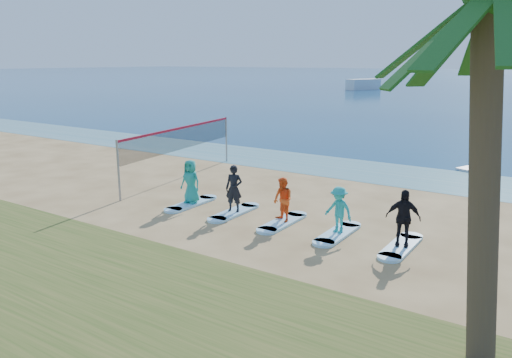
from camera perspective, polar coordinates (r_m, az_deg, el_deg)
The scene contains 16 objects.
ground at distance 17.30m, azimuth -0.51°, elevation -5.33°, with size 600.00×600.00×0.00m, color tan.
shallow_water at distance 26.34m, azimuth 12.43°, elevation 0.95°, with size 600.00×600.00×0.00m, color teal.
volleyball_net at distance 24.10m, azimuth -8.58°, elevation 4.56°, with size 1.40×8.99×2.50m.
paddleboard at distance 28.94m, azimuth 24.09°, elevation 1.30°, with size 0.70×3.00×0.12m, color silver.
paddleboarder at distance 28.80m, azimuth 24.24°, elevation 2.84°, with size 1.36×0.43×1.46m, color tan.
boat_offshore_a at distance 99.03m, azimuth 12.13°, elevation 9.96°, with size 2.47×6.87×1.98m, color silver.
surfboard_0 at distance 19.87m, azimuth -7.40°, elevation -2.80°, with size 0.70×2.20×0.09m, color #A4E2FF.
student_0 at distance 19.64m, azimuth -7.48°, elevation -0.28°, with size 0.84×0.54×1.71m, color teal.
surfboard_1 at distance 18.61m, azimuth -2.51°, elevation -3.83°, with size 0.70×2.20×0.09m, color #A4E2FF.
student_1 at distance 18.36m, azimuth -2.54°, elevation -1.10°, with size 0.63×0.42×1.74m, color black.
surfboard_2 at distance 17.51m, azimuth 3.05°, elevation -4.96°, with size 0.70×2.20×0.09m, color #A4E2FF.
student_2 at distance 17.27m, azimuth 3.09°, elevation -2.39°, with size 0.75×0.58×1.54m, color #F55419.
surfboard_3 at distance 16.60m, azimuth 9.32°, elevation -6.17°, with size 0.70×2.20×0.09m, color #A4E2FF.
student_3 at distance 16.35m, azimuth 9.42°, elevation -3.49°, with size 0.99×0.57×1.53m, color teal.
surfboard_4 at distance 15.92m, azimuth 16.24°, elevation -7.41°, with size 0.70×2.20×0.09m, color #A4E2FF.
student_4 at distance 15.63m, azimuth 16.46°, elevation -4.27°, with size 1.02×0.43×1.74m, color black.
Camera 1 is at (9.21, -13.54, 5.58)m, focal length 35.00 mm.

